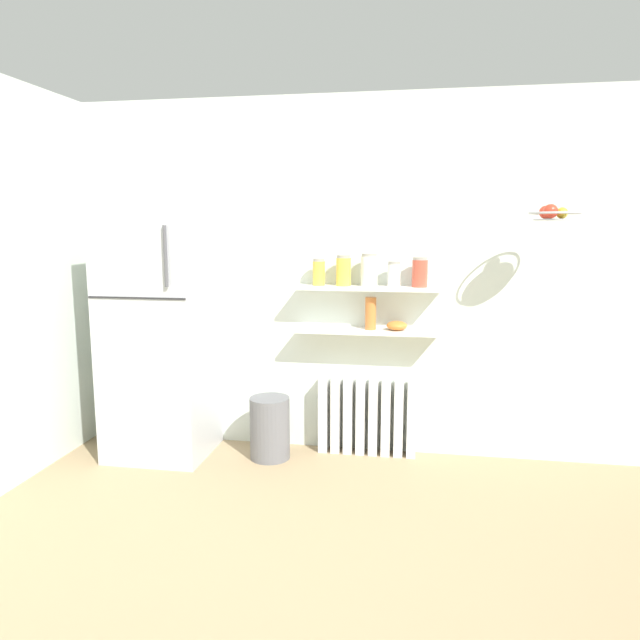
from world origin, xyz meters
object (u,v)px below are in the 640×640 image
Objects in this scene: storage_jar_4 at (420,272)px; vase at (371,313)px; storage_jar_0 at (319,272)px; trash_bin at (270,428)px; refrigerator at (159,332)px; storage_jar_2 at (369,270)px; shelf_bowl at (397,326)px; storage_jar_3 at (394,274)px; storage_jar_1 at (344,271)px; hanging_fruit_basket at (554,214)px; radiator at (367,417)px.

storage_jar_4 is 0.90× the size of vase.
storage_jar_0 reaches higher than vase.
vase reaches higher than trash_bin.
storage_jar_0 is 0.92× the size of storage_jar_4.
storage_jar_2 is at bearing 7.89° from refrigerator.
storage_jar_0 reaches higher than shelf_bowl.
storage_jar_4 is (0.18, 0.00, 0.02)m from storage_jar_3.
storage_jar_4 is at bearing 0.00° from storage_jar_1.
trash_bin is at bearing 2.02° from refrigerator.
storage_jar_4 is 1.55m from trash_bin.
refrigerator is 12.48× the size of shelf_bowl.
storage_jar_3 is (0.18, 0.00, -0.03)m from storage_jar_2.
storage_jar_2 reaches higher than shelf_bowl.
vase is (1.52, 0.21, 0.14)m from refrigerator.
hanging_fruit_basket reaches higher than storage_jar_2.
refrigerator reaches higher than storage_jar_0.
storage_jar_3 is 0.37m from shelf_bowl.
storage_jar_0 is 1.18m from trash_bin.
storage_jar_3 is (0.36, 0.00, -0.02)m from storage_jar_1.
radiator is 3.29× the size of storage_jar_1.
refrigerator is 2.55× the size of radiator.
vase is (-0.16, 0.00, -0.28)m from storage_jar_3.
shelf_bowl is 0.32× the size of trash_bin.
vase is 0.21m from shelf_bowl.
hanging_fruit_basket is at bearing -17.82° from storage_jar_4.
storage_jar_3 reaches higher than radiator.
radiator is at bearing 90.00° from storage_jar_2.
storage_jar_0 is 0.18m from storage_jar_1.
storage_jar_1 is 0.48× the size of trash_bin.
refrigerator is 7.92× the size of storage_jar_2.
storage_jar_0 is 1.60m from hanging_fruit_basket.
storage_jar_0 is 0.72m from storage_jar_4.
vase is (0.02, -0.03, 0.78)m from radiator.
hanging_fruit_basket is (2.67, -0.05, 0.84)m from refrigerator.
storage_jar_3 is 1.21× the size of shelf_bowl.
storage_jar_0 is at bearing 180.00° from storage_jar_2.
vase is at bearing 180.00° from storage_jar_3.
storage_jar_1 is 1.26m from trash_bin.
refrigerator is at bearing -172.94° from storage_jar_3.
trash_bin is 1.45× the size of hanging_fruit_basket.
storage_jar_3 is (0.18, -0.03, 1.06)m from radiator.
storage_jar_1 is at bearing -0.00° from storage_jar_0.
radiator is at bearing 4.80° from storage_jar_0.
vase is (-0.34, 0.00, -0.30)m from storage_jar_4.
storage_jar_3 is at bearing 7.06° from refrigerator.
storage_jar_2 is 1.26m from hanging_fruit_basket.
storage_jar_1 is 0.70× the size of hanging_fruit_basket.
storage_jar_3 is at bearing 0.00° from storage_jar_1.
storage_jar_0 is at bearing 10.31° from refrigerator.
shelf_bowl is at bearing 164.84° from hanging_fruit_basket.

